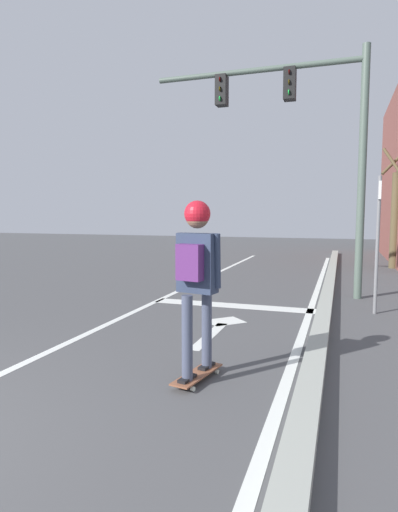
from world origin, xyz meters
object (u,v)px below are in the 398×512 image
Objects in this scene: skateboard at (197,374)px; roadside_tree at (395,214)px; traffic_signal_mast at (303,123)px; skater at (197,264)px; street_sign_post at (378,225)px.

roadside_tree is at bearing 74.54° from skateboard.
skateboard is 0.16× the size of traffic_signal_mast.
skater is at bearing -105.46° from roadside_tree.
skateboard is 0.20× the size of roadside_tree.
skateboard is at bearing -117.35° from street_sign_post.
traffic_signal_mast is 2.84m from street_sign_post.
skater is 0.36× the size of traffic_signal_mast.
skater is 0.46× the size of roadside_tree.
street_sign_post is (1.42, -1.34, -2.07)m from traffic_signal_mast.
traffic_signal_mast reaches higher than street_sign_post.
traffic_signal_mast reaches higher than roadside_tree.
skater is at bearing -101.07° from skateboard.
street_sign_post reaches higher than skater.
roadside_tree is at bearing 66.61° from traffic_signal_mast.
street_sign_post is 0.61× the size of roadside_tree.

